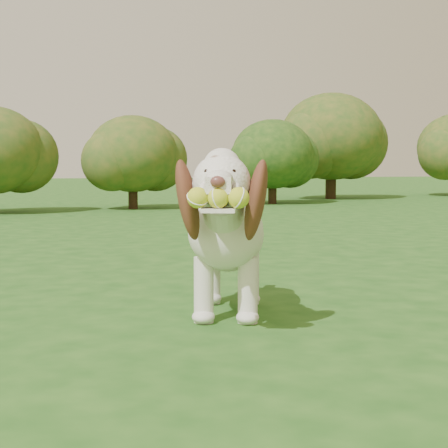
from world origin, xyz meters
name	(u,v)px	position (x,y,z in m)	size (l,w,h in m)	color
ground	(189,347)	(0.00, 0.00, 0.00)	(80.00, 80.00, 0.00)	#1B4A15
dog	(227,229)	(0.30, 0.45, 0.39)	(0.66, 1.09, 0.73)	silver
shrub_c	(133,154)	(1.38, 8.40, 0.87)	(1.43, 1.43, 1.48)	#382314
shrub_f	(331,137)	(5.97, 10.57, 1.30)	(2.13, 2.13, 2.20)	#382314
shrub_d	(273,154)	(4.06, 9.12, 0.89)	(1.47, 1.47, 1.52)	#382314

